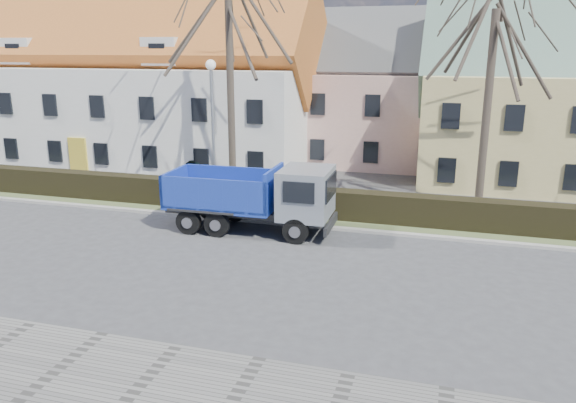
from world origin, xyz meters
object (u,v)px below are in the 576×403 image
(dump_truck, at_px, (244,197))
(streetlight, at_px, (213,133))
(cart_frame, at_px, (181,209))
(parked_car_a, at_px, (198,168))

(dump_truck, distance_m, streetlight, 4.96)
(cart_frame, xyz_separation_m, parked_car_a, (-2.28, 6.78, 0.35))
(streetlight, bearing_deg, cart_frame, -106.19)
(dump_truck, relative_size, cart_frame, 9.99)
(streetlight, relative_size, parked_car_a, 1.74)
(dump_truck, xyz_separation_m, cart_frame, (-3.54, 1.15, -1.12))
(dump_truck, height_order, streetlight, streetlight)
(dump_truck, height_order, parked_car_a, dump_truck)
(dump_truck, xyz_separation_m, parked_car_a, (-5.82, 7.93, -0.76))
(dump_truck, height_order, cart_frame, dump_truck)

